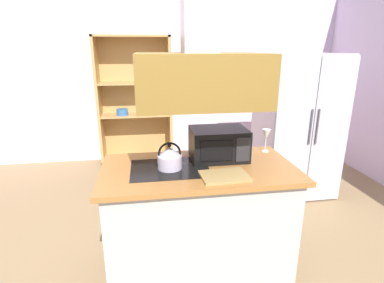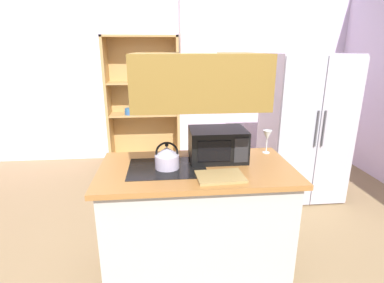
% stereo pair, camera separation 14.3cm
% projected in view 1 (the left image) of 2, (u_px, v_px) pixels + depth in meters
% --- Properties ---
extents(ground_plane, '(7.80, 7.80, 0.00)m').
position_uv_depth(ground_plane, '(181.00, 281.00, 2.40)').
color(ground_plane, '#8C714D').
extents(wall_back, '(6.00, 0.12, 2.70)m').
position_uv_depth(wall_back, '(158.00, 77.00, 4.82)').
color(wall_back, silver).
rests_on(wall_back, ground).
extents(kitchen_island, '(1.52, 0.81, 0.90)m').
position_uv_depth(kitchen_island, '(198.00, 217.00, 2.48)').
color(kitchen_island, '#B5B5AF').
rests_on(kitchen_island, ground).
extents(range_hood, '(0.90, 0.70, 1.30)m').
position_uv_depth(range_hood, '(200.00, 61.00, 2.11)').
color(range_hood, olive).
extents(refrigerator, '(0.90, 0.78, 1.74)m').
position_uv_depth(refrigerator, '(296.00, 126.00, 3.71)').
color(refrigerator, '#BBB0C2').
rests_on(refrigerator, ground).
extents(dish_cabinet, '(1.12, 0.40, 1.97)m').
position_uv_depth(dish_cabinet, '(135.00, 109.00, 4.71)').
color(dish_cabinet, tan).
rests_on(dish_cabinet, ground).
extents(kettle, '(0.19, 0.19, 0.21)m').
position_uv_depth(kettle, '(170.00, 158.00, 2.29)').
color(kettle, '#BAB0C8').
rests_on(kettle, kitchen_island).
extents(cutting_board, '(0.35, 0.26, 0.02)m').
position_uv_depth(cutting_board, '(224.00, 176.00, 2.16)').
color(cutting_board, '#A8884F').
rests_on(cutting_board, kitchen_island).
extents(microwave, '(0.46, 0.35, 0.26)m').
position_uv_depth(microwave, '(219.00, 144.00, 2.49)').
color(microwave, black).
rests_on(microwave, kitchen_island).
extents(wine_glass_on_counter, '(0.08, 0.08, 0.21)m').
position_uv_depth(wine_glass_on_counter, '(266.00, 135.00, 2.65)').
color(wine_glass_on_counter, silver).
rests_on(wine_glass_on_counter, kitchen_island).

